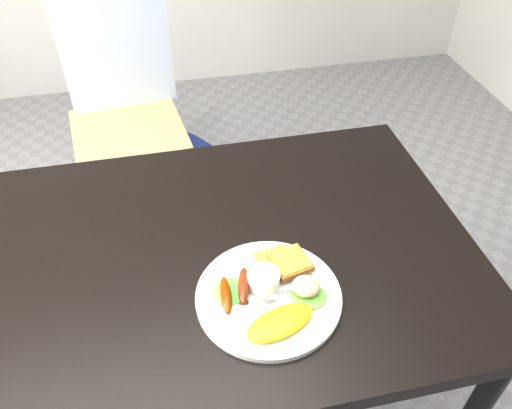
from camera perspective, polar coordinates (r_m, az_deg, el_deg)
The scene contains 14 objects.
dining_table at distance 1.14m, azimuth -5.42°, elevation -6.00°, with size 1.20×0.80×0.04m, color black.
dining_chair at distance 2.08m, azimuth -14.32°, elevation 7.87°, with size 0.43×0.43×0.05m, color tan.
person at distance 1.71m, azimuth -10.07°, elevation 15.07°, with size 0.59×0.39×1.63m, color navy.
plate at distance 1.03m, azimuth 1.43°, elevation -10.44°, with size 0.30×0.30×0.01m, color white.
lettuce_left at distance 1.03m, azimuth -2.94°, elevation -9.83°, with size 0.08×0.07×0.01m, color green.
lettuce_right at distance 1.02m, azimuth 6.04°, elevation -10.36°, with size 0.07×0.07×0.01m, color #639837.
omelette at distance 0.98m, azimuth 2.75°, elevation -13.35°, with size 0.14×0.07×0.02m, color #D8CF08.
sausage_a at distance 1.00m, azimuth -3.46°, elevation -10.31°, with size 0.02×0.09×0.02m, color #712A03.
sausage_b at distance 1.01m, azimuth -1.44°, elevation -9.26°, with size 0.02×0.10×0.02m, color #5F2E11.
ramekin at distance 1.03m, azimuth 0.86°, elevation -8.68°, with size 0.07×0.07×0.04m, color white.
toast_a at distance 1.07m, azimuth 2.26°, elevation -6.60°, with size 0.08×0.08×0.01m, color olive.
toast_b at distance 1.06m, azimuth 3.91°, elevation -6.64°, with size 0.08×0.08×0.01m, color brown.
potato_salad at distance 1.01m, azimuth 5.73°, elevation -9.27°, with size 0.06×0.05×0.03m, color #F6ECB4.
fork at distance 1.01m, azimuth -1.42°, elevation -11.18°, with size 0.14×0.01×0.00m, color #ADAFB7.
Camera 1 is at (-0.06, -0.76, 1.57)m, focal length 35.00 mm.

